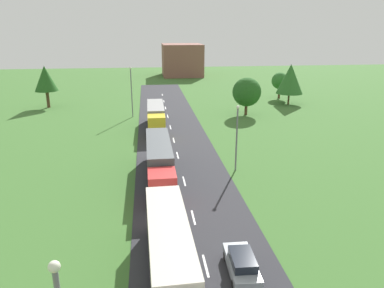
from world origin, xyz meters
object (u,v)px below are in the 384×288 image
truck_second (159,160)px  tree_oak (247,92)px  tree_pine (45,79)px  truck_third (156,116)px  lamppost_third (131,90)px  car_second (242,264)px  tree_birch (290,79)px  lamppost_second (237,135)px  truck_lead (171,256)px  distant_building (182,60)px  tree_maple (280,81)px

truck_second → tree_oak: tree_oak is taller
truck_second → tree_pine: (-20.38, 38.14, 3.48)m
truck_third → lamppost_third: 9.97m
lamppost_third → tree_oak: (20.27, -0.82, -0.71)m
truck_third → tree_pine: bearing=137.7°
car_second → tree_birch: (23.14, 51.29, 4.32)m
lamppost_third → tree_oak: lamppost_third is taller
lamppost_second → truck_lead: bearing=-115.0°
distant_building → tree_oak: bearing=-83.9°
car_second → lamppost_second: lamppost_second is taller
truck_lead → lamppost_third: size_ratio=1.57×
truck_third → tree_oak: bearing=25.9°
tree_birch → lamppost_second: bearing=-119.7°
truck_lead → car_second: size_ratio=3.19×
truck_second → lamppost_third: bearing=97.4°
truck_lead → distant_building: (10.48, 100.05, 2.82)m
lamppost_third → tree_oak: 20.29m
truck_second → truck_third: 19.42m
tree_birch → car_second: bearing=-114.3°
lamppost_third → truck_second: bearing=-82.6°
lamppost_third → tree_maple: size_ratio=1.53×
truck_lead → distant_building: bearing=84.0°
tree_maple → distant_building: (-17.58, 41.64, 1.15)m
lamppost_second → tree_birch: size_ratio=0.90×
tree_maple → lamppost_second: bearing=-115.9°
lamppost_third → distant_building: distant_building is taller
truck_lead → tree_pine: bearing=110.5°
lamppost_second → truck_second: bearing=-169.8°
truck_third → distant_building: size_ratio=0.91×
truck_third → car_second: size_ratio=2.90×
distant_building → tree_pine: bearing=-124.2°
truck_lead → truck_second: bearing=90.2°
distant_building → lamppost_third: bearing=-104.4°
lamppost_third → tree_oak: bearing=-2.3°
truck_second → truck_lead: bearing=-89.8°
truck_second → tree_maple: bearing=56.2°
lamppost_third → distant_building: 57.22m
truck_second → tree_pine: size_ratio=1.70×
lamppost_second → tree_maple: 45.02m
distant_building → lamppost_second: bearing=-91.5°
tree_oak → tree_pine: bearing=163.8°
truck_second → distant_building: bearing=82.8°
truck_second → tree_birch: size_ratio=1.70×
car_second → tree_pine: size_ratio=0.53×
truck_third → tree_maple: size_ratio=2.18×
truck_lead → tree_pine: size_ratio=1.69×
truck_second → truck_third: bearing=89.4°
truck_lead → truck_second: 16.42m
tree_birch → distant_building: bearing=109.6°
truck_third → car_second: (4.39, -35.32, -1.27)m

